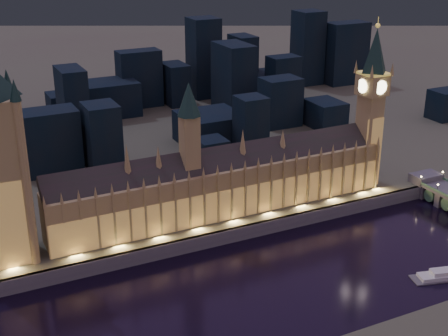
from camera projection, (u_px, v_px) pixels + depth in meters
name	position (u px, v px, depth m)	size (l,w,h in m)	color
ground_plane	(264.00, 279.00, 304.56)	(2000.00, 2000.00, 0.00)	black
north_bank	(47.00, 66.00, 737.38)	(2000.00, 960.00, 8.00)	#49483C
embankment_wall	(227.00, 236.00, 337.33)	(2000.00, 2.50, 8.00)	#4D4858
palace_of_westminster	(222.00, 183.00, 349.38)	(202.00, 22.09, 78.00)	#9A7E57
elizabeth_tower	(372.00, 94.00, 376.42)	(18.00, 18.00, 103.60)	#9A7E57
city_backdrop	(159.00, 91.00, 516.36)	(486.28, 215.63, 83.71)	black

